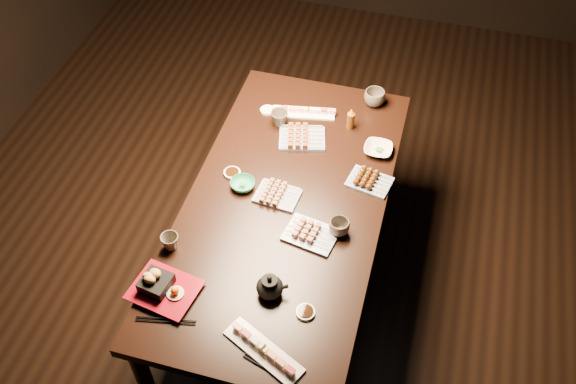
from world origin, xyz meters
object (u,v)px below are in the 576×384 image
object	(u,v)px
sushi_platter_near	(263,349)
yakitori_plate_center	(277,193)
edamame_bowl_green	(243,184)
yakitori_plate_left	(302,136)
teacup_near_left	(170,242)
teapot	(270,285)
yakitori_plate_right	(311,232)
teacup_far_right	(374,98)
teacup_far_left	(279,118)
sushi_platter_far	(304,111)
tempura_tray	(163,285)
teacup_mid_right	(339,227)
condiment_bottle	(351,118)
dining_table	(285,251)
edamame_bowl_cream	(378,149)

from	to	relation	value
sushi_platter_near	yakitori_plate_center	distance (m)	0.79
yakitori_plate_center	edamame_bowl_green	world-z (taller)	yakitori_plate_center
yakitori_plate_center	yakitori_plate_left	size ratio (longest dim) A/B	0.87
yakitori_plate_center	yakitori_plate_left	bearing A→B (deg)	93.47
teacup_near_left	teapot	distance (m)	0.49
yakitori_plate_center	teacup_near_left	xyz separation A→B (m)	(-0.36, -0.40, 0.01)
yakitori_plate_right	teacup_far_right	size ratio (longest dim) A/B	2.06
sushi_platter_near	teacup_far_right	xyz separation A→B (m)	(0.15, 1.54, 0.02)
teacup_far_left	sushi_platter_far	bearing A→B (deg)	48.12
edamame_bowl_green	sushi_platter_far	bearing A→B (deg)	75.67
tempura_tray	teacup_mid_right	world-z (taller)	tempura_tray
sushi_platter_far	sushi_platter_near	bearing A→B (deg)	87.64
yakitori_plate_center	teapot	size ratio (longest dim) A/B	1.51
yakitori_plate_center	tempura_tray	bearing A→B (deg)	-110.22
edamame_bowl_green	teacup_mid_right	world-z (taller)	teacup_mid_right
teacup_mid_right	teacup_far_left	bearing A→B (deg)	126.22
condiment_bottle	sushi_platter_far	bearing A→B (deg)	171.30
sushi_platter_near	teacup_far_right	distance (m)	1.55
yakitori_plate_center	edamame_bowl_green	size ratio (longest dim) A/B	1.72
yakitori_plate_center	teacup_mid_right	distance (m)	0.35
dining_table	edamame_bowl_green	xyz separation A→B (m)	(-0.22, 0.04, 0.39)
condiment_bottle	tempura_tray	bearing A→B (deg)	-114.17
sushi_platter_far	edamame_bowl_green	xyz separation A→B (m)	(-0.15, -0.58, -0.00)
yakitori_plate_center	condiment_bottle	world-z (taller)	condiment_bottle
teapot	sushi_platter_near	bearing A→B (deg)	-89.24
dining_table	edamame_bowl_green	distance (m)	0.45
edamame_bowl_green	teacup_far_left	world-z (taller)	teacup_far_left
dining_table	tempura_tray	distance (m)	0.81
yakitori_plate_right	teapot	size ratio (longest dim) A/B	1.71
sushi_platter_far	teacup_far_left	world-z (taller)	teacup_far_left
sushi_platter_near	edamame_bowl_cream	world-z (taller)	sushi_platter_near
sushi_platter_near	tempura_tray	bearing A→B (deg)	-171.94
teacup_far_right	condiment_bottle	world-z (taller)	condiment_bottle
teacup_mid_right	yakitori_plate_right	bearing A→B (deg)	-155.73
edamame_bowl_cream	teacup_far_left	bearing A→B (deg)	172.99
teacup_far_left	teacup_far_right	distance (m)	0.53
yakitori_plate_center	yakitori_plate_right	xyz separation A→B (m)	(0.21, -0.18, 0.00)
dining_table	sushi_platter_far	size ratio (longest dim) A/B	5.59
edamame_bowl_green	teapot	distance (m)	0.60
sushi_platter_far	edamame_bowl_cream	xyz separation A→B (m)	(0.42, -0.18, -0.00)
sushi_platter_near	sushi_platter_far	bearing A→B (deg)	123.94
teacup_far_right	teapot	xyz separation A→B (m)	(-0.20, -1.28, 0.01)
yakitori_plate_center	teapot	bearing A→B (deg)	-71.72
sushi_platter_far	edamame_bowl_cream	world-z (taller)	sushi_platter_far
dining_table	teacup_far_right	xyz separation A→B (m)	(0.27, 0.79, 0.42)
yakitori_plate_left	teapot	xyz separation A→B (m)	(0.10, -0.91, 0.03)
edamame_bowl_green	tempura_tray	bearing A→B (deg)	-101.29
sushi_platter_far	edamame_bowl_cream	size ratio (longest dim) A/B	2.31
sushi_platter_near	teacup_mid_right	size ratio (longest dim) A/B	3.77
teacup_mid_right	yakitori_plate_center	bearing A→B (deg)	158.04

